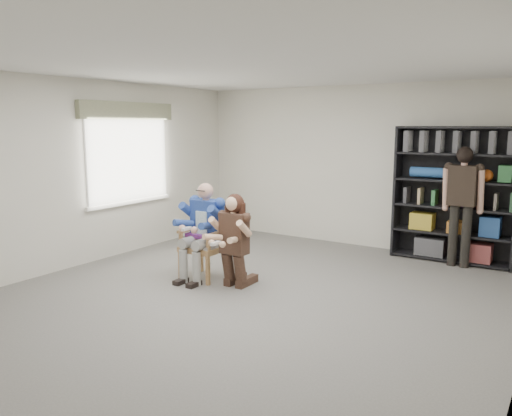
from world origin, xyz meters
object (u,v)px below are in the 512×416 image
Objects in this scene: seated_man at (204,231)px; standing_man at (461,208)px; kneeling_woman at (233,242)px; armchair at (204,242)px; bookshelf at (454,195)px.

seated_man is 0.75× the size of standing_man.
armchair is at bearing 167.71° from kneeling_woman.
kneeling_woman is at bearing -125.83° from bookshelf.
armchair is at bearing -0.60° from seated_man.
armchair is at bearing -135.05° from standing_man.
seated_man is 1.09× the size of kneeling_woman.
armchair is at bearing -133.84° from bookshelf.
seated_man reaches higher than armchair.
seated_man is at bearing 167.71° from kneeling_woman.
seated_man is at bearing -135.05° from standing_man.
bookshelf is at bearing 53.57° from kneeling_woman.
standing_man is at bearing -55.00° from bookshelf.
seated_man is 3.84m from standing_man.
kneeling_woman is (0.58, -0.12, -0.06)m from seated_man.
seated_man is (-0.00, 0.00, 0.16)m from armchair.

